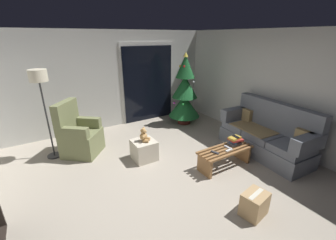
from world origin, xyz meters
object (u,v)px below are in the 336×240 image
Objects in this scene: cardboard_box_taped_mid_floor at (254,204)px; cell_phone at (236,137)px; remote_graphite at (215,152)px; christmas_tree at (185,93)px; remote_silver at (228,147)px; coffee_table at (225,155)px; armchair at (79,136)px; book_stack at (235,140)px; floor_lamp at (40,85)px; couch at (267,135)px; remote_white at (229,150)px; ottoman at (144,150)px; teddy_bear_honey at (144,135)px.

cell_phone is at bearing 54.29° from cardboard_box_taped_mid_floor.
remote_graphite is 2.49m from christmas_tree.
remote_silver is 1.27m from cardboard_box_taped_mid_floor.
armchair is at bearing 138.46° from coffee_table.
book_stack is (0.29, 0.05, 0.20)m from coffee_table.
remote_silver is 0.24m from book_stack.
book_stack is 0.17× the size of floor_lamp.
christmas_tree reaches higher than couch.
book_stack is at bearing 54.62° from cardboard_box_taped_mid_floor.
remote_white is 0.53× the size of book_stack.
floor_lamp is 4.13m from cardboard_box_taped_mid_floor.
remote_white is at bearing 62.46° from cardboard_box_taped_mid_floor.
remote_white is 0.09× the size of floor_lamp.
couch is 1.14m from remote_white.
armchair is at bearing 138.45° from ottoman.
armchair is 0.63× the size of floor_lamp.
coffee_table is 1.58m from ottoman.
cell_phone reaches higher than cardboard_box_taped_mid_floor.
remote_graphite is 3.45m from floor_lamp.
remote_white is 0.35m from cell_phone.
cell_phone is (0.01, -0.00, 0.08)m from book_stack.
remote_white is (-1.14, -0.04, -0.01)m from couch.
couch is 4.58m from floor_lamp.
armchair is (-2.52, 1.93, -0.14)m from cell_phone.
ottoman is at bearing -146.77° from christmas_tree.
coffee_table is 0.41m from cell_phone.
cardboard_box_taped_mid_floor is at bearing -72.89° from ottoman.
floor_lamp is at bearing -37.57° from remote_silver.
book_stack is 0.74× the size of cardboard_box_taped_mid_floor.
cardboard_box_taped_mid_floor is (-0.59, -1.11, -0.22)m from remote_silver.
couch is 4.51× the size of ottoman.
floor_lamp is 4.47× the size of cardboard_box_taped_mid_floor.
cell_phone is 1.45m from cardboard_box_taped_mid_floor.
coffee_table is 0.36m from book_stack.
ottoman is at bearing 138.47° from teddy_bear_honey.
armchair is 3.96× the size of teddy_bear_honey.
ottoman reaches higher than cardboard_box_taped_mid_floor.
cardboard_box_taped_mid_floor is at bearing -73.03° from teddy_bear_honey.
teddy_bear_honey is (-1.17, 1.04, 0.27)m from coffee_table.
book_stack is 1.80m from ottoman.
coffee_table is at bearing -170.36° from book_stack.
cell_phone is 0.36× the size of cardboard_box_taped_mid_floor.
remote_graphite is 0.35× the size of ottoman.
remote_silver is (0.07, 0.01, 0.14)m from coffee_table.
cardboard_box_taped_mid_floor is (-0.52, -1.10, -0.08)m from coffee_table.
armchair is (-2.52, 1.92, -0.05)m from book_stack.
armchair is 2.57× the size of ottoman.
remote_graphite is (-1.42, 0.03, -0.01)m from couch.
remote_silver is 0.11m from remote_white.
coffee_table is 0.15m from remote_silver.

